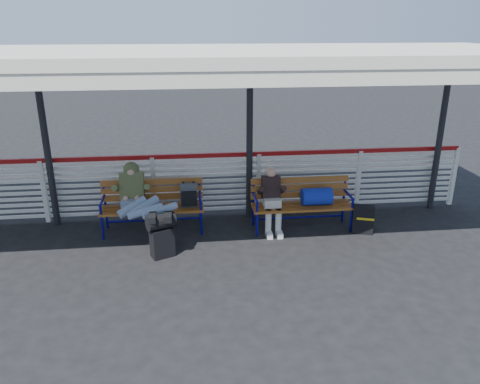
{
  "coord_description": "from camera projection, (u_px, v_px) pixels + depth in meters",
  "views": [
    {
      "loc": [
        0.67,
        -6.57,
        3.55
      ],
      "look_at": [
        1.54,
        1.0,
        0.77
      ],
      "focal_mm": 35.0,
      "sensor_mm": 36.0,
      "label": 1
    }
  ],
  "objects": [
    {
      "name": "companion_person",
      "position": [
        272.0,
        199.0,
        8.29
      ],
      "size": [
        0.32,
        0.66,
        1.15
      ],
      "color": "beige",
      "rests_on": "ground"
    },
    {
      "name": "bench_right",
      "position": [
        308.0,
        198.0,
        8.38
      ],
      "size": [
        1.8,
        0.56,
        0.92
      ],
      "color": "#9F621E",
      "rests_on": "ground"
    },
    {
      "name": "suitcase_side",
      "position": [
        363.0,
        219.0,
        8.3
      ],
      "size": [
        0.41,
        0.32,
        0.5
      ],
      "rotation": [
        0.0,
        0.0,
        -0.34
      ],
      "color": "black",
      "rests_on": "ground"
    },
    {
      "name": "luggage_stack",
      "position": [
        162.0,
        234.0,
        7.39
      ],
      "size": [
        0.51,
        0.41,
        0.73
      ],
      "rotation": [
        0.0,
        0.0,
        0.42
      ],
      "color": "black",
      "rests_on": "ground"
    },
    {
      "name": "ground",
      "position": [
        149.0,
        264.0,
        7.27
      ],
      "size": [
        60.0,
        60.0,
        0.0
      ],
      "primitive_type": "plane",
      "color": "black",
      "rests_on": "ground"
    },
    {
      "name": "canopy",
      "position": [
        140.0,
        58.0,
        7.04
      ],
      "size": [
        12.6,
        3.6,
        3.16
      ],
      "color": "silver",
      "rests_on": "ground"
    },
    {
      "name": "bench_left",
      "position": [
        161.0,
        200.0,
        8.3
      ],
      "size": [
        1.8,
        0.56,
        0.92
      ],
      "color": "#9F621E",
      "rests_on": "ground"
    },
    {
      "name": "traveler_man",
      "position": [
        142.0,
        203.0,
        7.9
      ],
      "size": [
        0.94,
        1.64,
        0.77
      ],
      "color": "#899FB8",
      "rests_on": "ground"
    },
    {
      "name": "fence",
      "position": [
        154.0,
        185.0,
        8.82
      ],
      "size": [
        12.08,
        0.08,
        1.24
      ],
      "color": "silver",
      "rests_on": "ground"
    }
  ]
}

